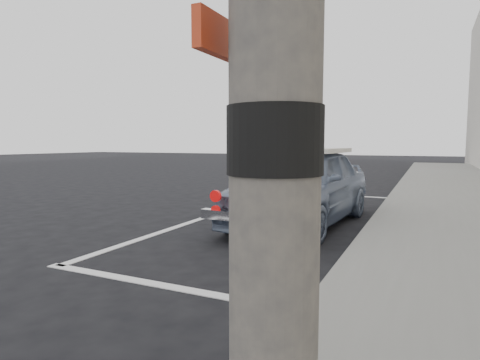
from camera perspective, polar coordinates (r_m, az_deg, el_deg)
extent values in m
plane|color=black|center=(4.44, -11.60, -11.71)|extent=(80.00, 80.00, 0.00)
cube|color=silver|center=(3.77, -10.01, -14.72)|extent=(3.00, 0.12, 0.01)
cube|color=silver|center=(10.18, 13.35, -2.09)|extent=(3.00, 0.12, 0.01)
cube|color=silver|center=(7.38, -3.19, -4.74)|extent=(0.12, 7.00, 0.01)
cylinder|color=black|center=(1.48, 4.99, 5.61)|extent=(0.36, 0.36, 0.25)
cube|color=red|center=(1.63, -3.34, 19.81)|extent=(0.04, 0.30, 0.15)
cube|color=white|center=(1.63, -3.50, 19.79)|extent=(0.02, 0.16, 0.08)
imported|color=slate|center=(6.46, 8.83, -0.74)|extent=(1.72, 3.72, 1.23)
cube|color=beige|center=(6.77, 9.98, 4.16)|extent=(1.12, 1.45, 0.07)
cube|color=silver|center=(4.90, 1.47, -5.41)|extent=(1.39, 0.22, 0.12)
cube|color=white|center=(4.84, 1.22, -4.33)|extent=(0.33, 0.04, 0.17)
cylinder|color=red|center=(5.08, -3.49, -2.29)|extent=(0.15, 0.05, 0.15)
cylinder|color=red|center=(4.63, 6.58, -3.06)|extent=(0.15, 0.05, 0.15)
cylinder|color=red|center=(5.10, -3.48, -4.30)|extent=(0.12, 0.05, 0.12)
cylinder|color=red|center=(4.66, 6.55, -5.25)|extent=(0.12, 0.05, 0.12)
ellipsoid|color=brown|center=(5.18, 1.07, -7.95)|extent=(0.28, 0.36, 0.19)
sphere|color=brown|center=(5.06, 0.05, -7.51)|extent=(0.12, 0.12, 0.12)
cone|color=brown|center=(5.07, -0.23, -6.78)|extent=(0.04, 0.04, 0.05)
cone|color=brown|center=(5.02, 0.34, -6.88)|extent=(0.04, 0.04, 0.05)
cylinder|color=brown|center=(5.29, 2.57, -8.41)|extent=(0.06, 0.21, 0.03)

